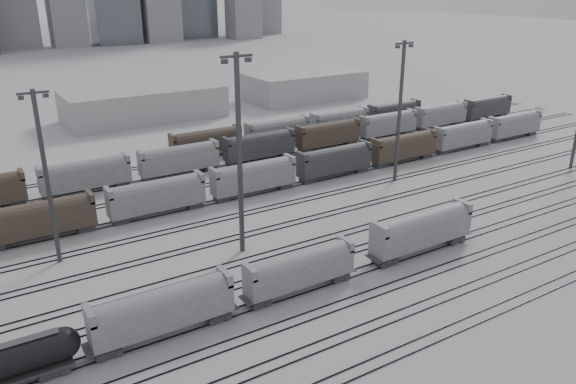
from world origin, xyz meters
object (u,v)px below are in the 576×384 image
hopper_car_a (163,308)px  hopper_car_b (300,268)px  hopper_car_c (422,229)px  light_mast_c (239,152)px

hopper_car_a → hopper_car_b: hopper_car_a is taller
hopper_car_a → hopper_car_c: bearing=0.0°
hopper_car_b → hopper_car_c: (19.28, 0.00, 0.41)m
hopper_car_c → light_mast_c: light_mast_c is taller
hopper_car_a → hopper_car_b: bearing=0.0°
hopper_car_b → hopper_car_c: bearing=0.0°
hopper_car_a → light_mast_c: size_ratio=0.56×
hopper_car_a → hopper_car_b: 16.61m
hopper_car_b → light_mast_c: 16.97m
hopper_car_a → hopper_car_c: (35.88, 0.00, 0.19)m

